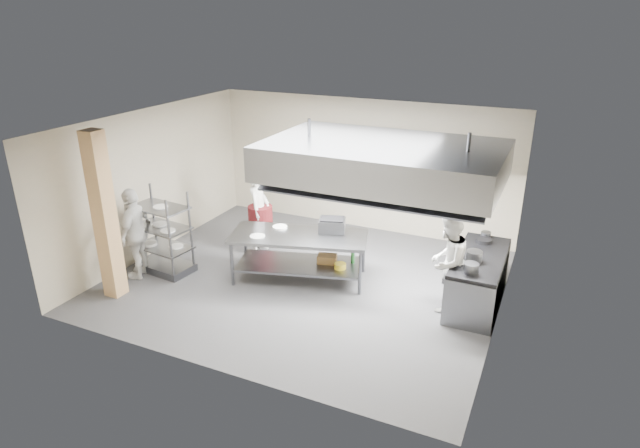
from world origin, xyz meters
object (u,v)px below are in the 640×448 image
at_px(chef_plating, 136,233).
at_px(stockpot, 474,256).
at_px(chef_head, 259,212).
at_px(griddle, 332,225).
at_px(island, 299,257).
at_px(chef_line, 447,262).
at_px(cooking_range, 478,281).
at_px(pass_rack, 162,232).

height_order(chef_plating, stockpot, chef_plating).
xyz_separation_m(chef_head, griddle, (1.80, -0.35, 0.12)).
distance_m(island, stockpot, 3.20).
bearing_deg(island, chef_line, -14.61).
xyz_separation_m(chef_line, griddle, (-2.25, 0.33, 0.16)).
bearing_deg(griddle, stockpot, -22.06).
xyz_separation_m(cooking_range, griddle, (-2.73, -0.07, 0.61)).
height_order(chef_plating, griddle, chef_plating).
distance_m(island, chef_plating, 3.11).
xyz_separation_m(island, cooking_range, (3.22, 0.48, -0.04)).
xyz_separation_m(pass_rack, stockpot, (5.71, 1.01, 0.17)).
xyz_separation_m(chef_line, stockpot, (0.40, 0.15, 0.12)).
xyz_separation_m(chef_head, chef_line, (4.05, -0.68, -0.04)).
height_order(cooking_range, stockpot, stockpot).
bearing_deg(pass_rack, stockpot, 16.57).
bearing_deg(island, chef_head, 133.81).
bearing_deg(island, chef_plating, -173.99).
distance_m(pass_rack, griddle, 3.29).
relative_size(chef_line, chef_plating, 0.98).
height_order(island, griddle, griddle).
distance_m(chef_line, griddle, 2.28).
bearing_deg(cooking_range, stockpot, -106.16).
distance_m(cooking_range, chef_plating, 6.32).
xyz_separation_m(pass_rack, griddle, (3.06, 1.19, 0.21)).
relative_size(chef_head, stockpot, 6.82).
bearing_deg(chef_plating, cooking_range, 91.74).
distance_m(chef_head, stockpot, 4.49).
height_order(chef_line, griddle, chef_line).
height_order(pass_rack, chef_plating, chef_plating).
relative_size(pass_rack, cooking_range, 0.82).
relative_size(cooking_range, chef_plating, 1.13).
xyz_separation_m(pass_rack, chef_line, (5.31, 0.86, 0.05)).
height_order(pass_rack, stockpot, pass_rack).
distance_m(cooking_range, chef_head, 4.57).
bearing_deg(chef_head, island, -134.22).
height_order(cooking_range, griddle, griddle).
xyz_separation_m(chef_head, chef_plating, (-1.55, -1.92, -0.02)).
bearing_deg(stockpot, chef_line, -160.16).
distance_m(island, chef_head, 1.58).
relative_size(pass_rack, chef_plating, 0.92).
relative_size(island, cooking_range, 1.26).
bearing_deg(chef_head, cooking_range, -107.67).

